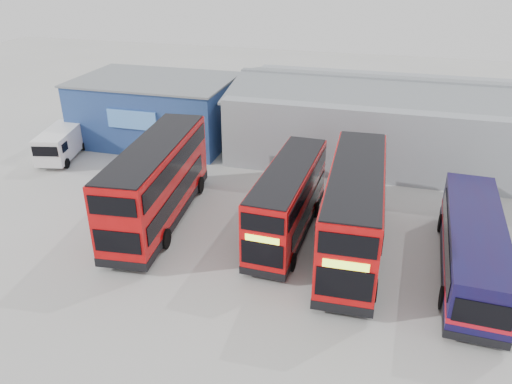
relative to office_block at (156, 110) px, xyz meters
The scene contains 8 objects.
ground_plane 22.94m from the office_block, 52.11° to the right, with size 120.00×120.00×0.00m, color #9A9A95.
office_block is the anchor object (origin of this frame).
maintenance_shed 22.09m from the office_block, ahead, with size 30.50×12.00×5.89m.
double_decker_left 13.91m from the office_block, 64.23° to the right, with size 3.77×11.50×4.78m.
double_decker_centre 18.20m from the office_block, 41.65° to the right, with size 2.75×9.75×4.09m.
double_decker_right 21.55m from the office_block, 36.98° to the right, with size 3.15×11.35×4.76m.
single_decker_blue 26.67m from the office_block, 30.30° to the right, with size 3.05×11.17×3.00m.
panel_van 7.94m from the office_block, 132.09° to the right, with size 3.14×5.51×2.27m.
Camera 1 is at (4.36, -17.88, 14.63)m, focal length 35.00 mm.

